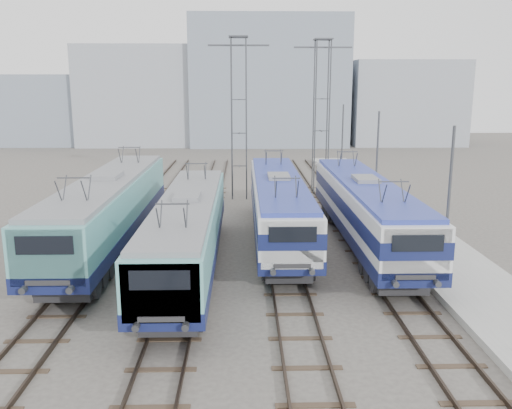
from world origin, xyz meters
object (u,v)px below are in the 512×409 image
Objects in this scene: catenary_tower_east at (321,110)px; mast_front at (448,213)px; locomotive_far_right at (365,207)px; locomotive_center_left at (188,228)px; catenary_tower_west at (239,111)px; mast_mid at (377,168)px; locomotive_center_right at (279,202)px; locomotive_far_left at (109,207)px; mast_rear at (342,147)px.

mast_front is (2.10, -22.00, -3.14)m from catenary_tower_east.
locomotive_far_right is 2.54× the size of mast_front.
locomotive_center_left is 17.87m from catenary_tower_west.
catenary_tower_west is 1.71× the size of mast_mid.
locomotive_center_right is 7.65m from mast_mid.
locomotive_center_right is at bearing 48.45° from locomotive_center_left.
locomotive_far_left is 5.86m from locomotive_center_left.
locomotive_far_left is 1.57× the size of catenary_tower_west.
catenary_tower_east reaches higher than mast_mid.
mast_rear reaches higher than locomotive_center_left.
catenary_tower_east is 1.71× the size of mast_mid.
mast_rear is at bearing 68.44° from locomotive_center_right.
mast_rear reaches higher than locomotive_far_left.
mast_front is at bearing -90.00° from mast_mid.
catenary_tower_west is 1.00× the size of catenary_tower_east.
catenary_tower_east is (8.75, 19.15, 4.50)m from locomotive_center_left.
locomotive_far_right is 2.54× the size of mast_rear.
mast_mid is at bearing 71.06° from locomotive_far_right.
mast_front is at bearing -66.73° from catenary_tower_west.
mast_rear reaches higher than locomotive_far_right.
locomotive_center_right is (4.50, 5.08, 0.09)m from locomotive_center_left.
locomotive_center_left is 0.98× the size of locomotive_center_right.
locomotive_center_left is 1.43× the size of catenary_tower_east.
locomotive_center_right is at bearing -79.44° from catenary_tower_west.
locomotive_far_left is at bearing -131.43° from mast_rear.
catenary_tower_west reaches higher than mast_rear.
catenary_tower_west is 6.80m from catenary_tower_east.
catenary_tower_east is at bearing 17.10° from catenary_tower_west.
mast_front is 1.00× the size of mast_mid.
locomotive_far_right is at bearing -16.30° from locomotive_center_right.
locomotive_far_left is 16.31m from mast_mid.
locomotive_center_left is 11.30m from mast_front.
locomotive_far_right is at bearing 105.64° from mast_front.
locomotive_center_right reaches higher than locomotive_center_left.
mast_front is at bearing -84.55° from catenary_tower_east.
mast_rear is (1.85, 17.39, 1.23)m from locomotive_far_right.
catenary_tower_east is at bearing 73.20° from locomotive_center_right.
locomotive_far_right is at bearing -63.25° from catenary_tower_west.
catenary_tower_east is (13.25, 15.40, 4.30)m from locomotive_far_left.
locomotive_center_left is 0.96× the size of locomotive_far_right.
locomotive_far_right is 1.48× the size of catenary_tower_east.
locomotive_center_left is (4.50, -3.76, -0.20)m from locomotive_far_left.
mast_front is 1.00× the size of mast_rear.
locomotive_center_left is at bearing -39.85° from locomotive_far_left.
mast_front is at bearing -90.00° from mast_rear.
locomotive_center_right is 2.50× the size of mast_front.
locomotive_center_left is 2.45× the size of mast_front.
locomotive_far_left is 23.23m from mast_rear.
catenary_tower_east is (-0.25, 15.39, 4.37)m from locomotive_far_right.
catenary_tower_east is at bearing -136.40° from mast_rear.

